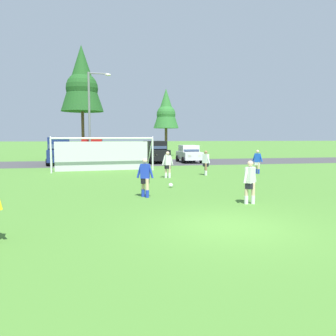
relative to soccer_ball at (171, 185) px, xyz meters
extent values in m
plane|color=#477A2D|center=(0.11, 7.32, -0.11)|extent=(400.00, 400.00, 0.00)
cube|color=#3D3D3F|center=(0.11, 17.03, -0.11)|extent=(52.00, 8.40, 0.01)
sphere|color=white|center=(0.00, 0.00, 0.00)|extent=(0.22, 0.22, 0.22)
sphere|color=black|center=(0.00, 0.00, 0.00)|extent=(0.08, 0.08, 0.08)
sphere|color=red|center=(0.06, 0.00, 0.00)|extent=(0.07, 0.07, 0.07)
cylinder|color=white|center=(0.46, 8.96, 1.11)|extent=(0.12, 0.12, 2.44)
cylinder|color=white|center=(-6.83, 8.31, 1.11)|extent=(0.12, 0.12, 2.44)
cylinder|color=white|center=(-3.18, 8.63, 2.33)|extent=(7.30, 0.76, 0.12)
cylinder|color=white|center=(0.38, 9.85, 1.23)|extent=(0.25, 1.94, 2.46)
cylinder|color=white|center=(-6.91, 9.21, 1.23)|extent=(0.25, 1.94, 2.46)
cube|color=silver|center=(-3.27, 9.63, 0.99)|extent=(6.93, 0.65, 2.20)
cylinder|color=#936B4C|center=(3.39, 4.86, 0.29)|extent=(0.14, 0.14, 0.80)
cylinder|color=#936B4C|center=(3.44, 5.14, 0.29)|extent=(0.14, 0.14, 0.80)
cylinder|color=white|center=(3.39, 4.86, 0.05)|extent=(0.15, 0.15, 0.32)
cylinder|color=white|center=(3.44, 5.14, 0.05)|extent=(0.15, 0.15, 0.32)
cube|color=black|center=(3.42, 5.00, 0.61)|extent=(0.37, 0.40, 0.28)
cube|color=white|center=(3.42, 5.00, 0.99)|extent=(0.41, 0.45, 0.60)
sphere|color=#936B4C|center=(3.42, 5.00, 1.42)|extent=(0.22, 0.22, 0.22)
cylinder|color=white|center=(3.53, 4.77, 0.97)|extent=(0.20, 0.24, 0.55)
cylinder|color=white|center=(3.31, 5.23, 0.97)|extent=(0.20, 0.24, 0.55)
cylinder|color=beige|center=(0.75, 3.97, 0.29)|extent=(0.14, 0.14, 0.80)
cylinder|color=beige|center=(0.53, 4.02, 0.29)|extent=(0.14, 0.14, 0.80)
cylinder|color=white|center=(0.75, 3.97, 0.05)|extent=(0.15, 0.15, 0.32)
cylinder|color=white|center=(0.53, 4.02, 0.05)|extent=(0.15, 0.15, 0.32)
cube|color=black|center=(0.64, 4.00, 0.61)|extent=(0.39, 0.30, 0.28)
cube|color=silver|center=(0.64, 4.00, 0.99)|extent=(0.43, 0.33, 0.60)
sphere|color=beige|center=(0.64, 4.00, 1.42)|extent=(0.22, 0.22, 0.22)
cylinder|color=silver|center=(0.89, 4.02, 0.97)|extent=(0.24, 0.15, 0.55)
cylinder|color=silver|center=(0.39, 3.97, 0.97)|extent=(0.24, 0.15, 0.55)
cylinder|color=beige|center=(1.94, -4.70, 0.29)|extent=(0.14, 0.14, 0.80)
cylinder|color=beige|center=(2.20, -4.72, 0.29)|extent=(0.14, 0.14, 0.80)
cylinder|color=white|center=(1.94, -4.70, 0.05)|extent=(0.15, 0.15, 0.32)
cylinder|color=white|center=(2.20, -4.72, 0.05)|extent=(0.15, 0.15, 0.32)
cube|color=black|center=(2.07, -4.71, 0.61)|extent=(0.40, 0.38, 0.28)
cube|color=silver|center=(2.07, -4.71, 0.99)|extent=(0.45, 0.42, 0.60)
sphere|color=beige|center=(2.07, -4.71, 1.42)|extent=(0.22, 0.22, 0.22)
cylinder|color=silver|center=(1.84, -4.82, 0.97)|extent=(0.24, 0.21, 0.55)
cylinder|color=silver|center=(2.30, -4.60, 0.97)|extent=(0.24, 0.21, 0.55)
cylinder|color=beige|center=(-1.69, -2.37, 0.29)|extent=(0.14, 0.14, 0.80)
cylinder|color=beige|center=(-1.55, -2.61, 0.29)|extent=(0.14, 0.14, 0.80)
cylinder|color=#1E38B7|center=(-1.69, -2.37, 0.05)|extent=(0.15, 0.15, 0.32)
cylinder|color=#1E38B7|center=(-1.55, -2.61, 0.05)|extent=(0.15, 0.15, 0.32)
cube|color=black|center=(-1.62, -2.49, 0.61)|extent=(0.38, 0.30, 0.28)
cube|color=#1E38B7|center=(-1.62, -2.49, 0.99)|extent=(0.43, 0.33, 0.60)
sphere|color=beige|center=(-1.62, -2.49, 1.42)|extent=(0.22, 0.22, 0.22)
cylinder|color=#1E38B7|center=(-1.85, -2.39, 0.97)|extent=(0.24, 0.14, 0.55)
cylinder|color=#1E38B7|center=(-1.39, -2.59, 0.97)|extent=(0.24, 0.14, 0.55)
cylinder|color=beige|center=(7.29, 5.16, 0.29)|extent=(0.14, 0.14, 0.80)
cylinder|color=beige|center=(7.20, 5.37, 0.29)|extent=(0.14, 0.14, 0.80)
cylinder|color=#1E38B7|center=(7.29, 5.16, 0.05)|extent=(0.15, 0.15, 0.32)
cylinder|color=#1E38B7|center=(7.20, 5.37, 0.05)|extent=(0.15, 0.15, 0.32)
cube|color=silver|center=(7.24, 5.27, 0.61)|extent=(0.40, 0.38, 0.28)
cube|color=blue|center=(7.24, 5.27, 0.99)|extent=(0.45, 0.42, 0.60)
sphere|color=beige|center=(7.24, 5.27, 1.42)|extent=(0.22, 0.22, 0.22)
cylinder|color=blue|center=(7.42, 5.09, 0.97)|extent=(0.24, 0.21, 0.55)
cylinder|color=blue|center=(7.06, 5.45, 0.97)|extent=(0.24, 0.21, 0.55)
cube|color=navy|center=(-7.17, 16.31, 0.76)|extent=(2.34, 4.94, 1.10)
cube|color=navy|center=(-7.18, 16.51, 1.86)|extent=(2.12, 4.23, 1.10)
cube|color=#28384C|center=(-7.03, 14.55, 1.84)|extent=(1.70, 0.59, 0.91)
cube|color=#28384C|center=(-6.27, 16.59, 1.86)|extent=(0.32, 3.48, 0.77)
cube|color=white|center=(-6.44, 14.00, 0.81)|extent=(0.29, 0.10, 0.20)
cube|color=white|center=(-7.52, 13.92, 0.81)|extent=(0.29, 0.10, 0.20)
cube|color=#B21414|center=(-6.82, 18.71, 0.81)|extent=(0.29, 0.10, 0.20)
cube|color=#B21414|center=(-7.89, 18.62, 0.81)|extent=(0.29, 0.10, 0.20)
cylinder|color=black|center=(-6.07, 14.91, 0.21)|extent=(0.29, 0.66, 0.64)
cylinder|color=black|center=(-8.03, 14.75, 0.21)|extent=(0.29, 0.66, 0.64)
cylinder|color=black|center=(-6.31, 17.88, 0.21)|extent=(0.29, 0.66, 0.64)
cylinder|color=black|center=(-8.26, 17.72, 0.21)|extent=(0.29, 0.66, 0.64)
cube|color=red|center=(-4.12, 16.60, 0.76)|extent=(2.12, 4.86, 1.10)
cube|color=red|center=(-4.12, 16.80, 1.86)|extent=(1.94, 4.16, 1.10)
cube|color=#28384C|center=(-4.18, 14.83, 1.84)|extent=(1.68, 0.52, 0.91)
cube|color=#28384C|center=(-3.20, 16.77, 1.86)|extent=(0.15, 3.48, 0.77)
cube|color=white|center=(-3.66, 14.22, 0.81)|extent=(0.28, 0.09, 0.20)
cube|color=white|center=(-4.74, 14.25, 0.81)|extent=(0.28, 0.09, 0.20)
cube|color=#B21414|center=(-3.51, 18.94, 0.81)|extent=(0.28, 0.09, 0.20)
cube|color=#B21414|center=(-4.58, 18.97, 0.81)|extent=(0.28, 0.09, 0.20)
cylinder|color=black|center=(-3.19, 15.08, 0.21)|extent=(0.26, 0.65, 0.64)
cylinder|color=black|center=(-5.15, 15.14, 0.21)|extent=(0.26, 0.65, 0.64)
cylinder|color=black|center=(-3.09, 18.05, 0.21)|extent=(0.26, 0.65, 0.64)
cylinder|color=black|center=(-5.05, 18.11, 0.21)|extent=(0.26, 0.65, 0.64)
cube|color=tan|center=(-1.22, 17.82, 0.59)|extent=(1.96, 4.27, 0.76)
cube|color=tan|center=(-1.23, 17.97, 1.29)|extent=(1.74, 2.16, 0.64)
cube|color=#28384C|center=(-1.19, 17.00, 1.27)|extent=(1.54, 0.37, 0.55)
cube|color=#28384C|center=(-0.39, 18.00, 1.29)|extent=(0.11, 1.79, 0.45)
cube|color=white|center=(-0.65, 15.78, 0.64)|extent=(0.28, 0.09, 0.20)
cube|color=white|center=(-1.64, 15.74, 0.64)|extent=(0.28, 0.09, 0.20)
cube|color=#B21414|center=(-0.81, 19.90, 0.64)|extent=(0.28, 0.09, 0.20)
cube|color=#B21414|center=(-1.80, 19.86, 0.64)|extent=(0.28, 0.09, 0.20)
cylinder|color=black|center=(-0.27, 16.56, 0.21)|extent=(0.26, 0.65, 0.64)
cylinder|color=black|center=(-2.07, 16.48, 0.21)|extent=(0.26, 0.65, 0.64)
cylinder|color=black|center=(-0.38, 19.16, 0.21)|extent=(0.26, 0.65, 0.64)
cylinder|color=black|center=(-2.17, 19.09, 0.21)|extent=(0.26, 0.65, 0.64)
cube|color=black|center=(1.93, 16.76, 0.71)|extent=(2.21, 4.72, 1.00)
cube|color=black|center=(1.91, 16.96, 1.63)|extent=(1.95, 3.11, 0.84)
cube|color=#28384C|center=(2.01, 15.54, 1.61)|extent=(1.64, 0.49, 0.71)
cube|color=#28384C|center=(2.80, 17.02, 1.63)|extent=(0.22, 2.55, 0.59)
cube|color=white|center=(2.61, 14.54, 0.76)|extent=(0.28, 0.10, 0.20)
cube|color=white|center=(1.56, 14.47, 0.76)|extent=(0.28, 0.10, 0.20)
cube|color=#B21414|center=(2.29, 19.05, 0.76)|extent=(0.28, 0.10, 0.20)
cube|color=#B21414|center=(1.25, 18.98, 0.76)|extent=(0.28, 0.10, 0.20)
cylinder|color=black|center=(2.98, 15.41, 0.21)|extent=(0.28, 0.66, 0.64)
cylinder|color=black|center=(1.08, 15.27, 0.21)|extent=(0.28, 0.66, 0.64)
cylinder|color=black|center=(2.78, 18.25, 0.21)|extent=(0.28, 0.66, 0.64)
cylinder|color=black|center=(0.88, 18.12, 0.21)|extent=(0.28, 0.66, 0.64)
cube|color=silver|center=(5.33, 16.53, 0.59)|extent=(1.82, 4.21, 0.76)
cube|color=silver|center=(5.33, 16.68, 1.29)|extent=(1.67, 2.11, 0.64)
cube|color=#28384C|center=(5.33, 15.71, 1.27)|extent=(1.53, 0.32, 0.55)
cube|color=#28384C|center=(6.17, 16.68, 1.29)|extent=(0.05, 1.79, 0.45)
cube|color=white|center=(5.81, 14.47, 0.64)|extent=(0.28, 0.08, 0.20)
cube|color=white|center=(4.82, 14.48, 0.64)|extent=(0.28, 0.08, 0.20)
cube|color=#B21414|center=(5.84, 18.59, 0.64)|extent=(0.28, 0.08, 0.20)
cube|color=#B21414|center=(4.85, 18.60, 0.64)|extent=(0.28, 0.08, 0.20)
cylinder|color=black|center=(6.22, 15.23, 0.21)|extent=(0.24, 0.64, 0.64)
cylinder|color=black|center=(4.42, 15.24, 0.21)|extent=(0.24, 0.64, 0.64)
cylinder|color=black|center=(6.24, 17.83, 0.21)|extent=(0.24, 0.64, 0.64)
cylinder|color=black|center=(4.44, 17.84, 0.21)|extent=(0.24, 0.64, 0.64)
cylinder|color=brown|center=(-5.46, 26.31, 2.71)|extent=(0.36, 0.36, 5.64)
cone|color=#1E511E|center=(-5.46, 26.31, 9.48)|extent=(5.08, 5.08, 7.90)
sphere|color=#1E511E|center=(-5.46, 26.31, 8.29)|extent=(3.81, 3.81, 3.81)
cylinder|color=brown|center=(5.29, 28.48, 1.76)|extent=(0.36, 0.36, 3.74)
cone|color=#2D702D|center=(5.29, 28.48, 6.24)|extent=(3.36, 3.36, 5.23)
sphere|color=#2D702D|center=(5.29, 28.48, 5.46)|extent=(2.52, 2.52, 2.52)
cylinder|color=slate|center=(-4.28, 12.95, 3.85)|extent=(0.18, 0.18, 7.92)
cylinder|color=slate|center=(-4.28, 12.95, 0.04)|extent=(0.32, 0.32, 0.30)
cylinder|color=slate|center=(-3.48, 12.95, 7.71)|extent=(1.60, 0.10, 0.10)
ellipsoid|color=white|center=(-2.68, 12.95, 7.63)|extent=(0.48, 0.28, 0.20)
camera|label=1|loc=(-3.45, -16.54, 2.40)|focal=36.34mm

